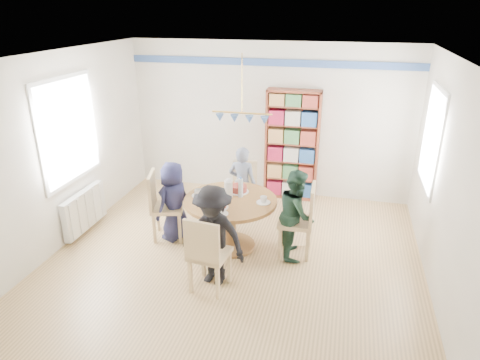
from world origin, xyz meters
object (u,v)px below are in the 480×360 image
(chair_far, at_px, (245,186))
(person_near, at_px, (213,236))
(radiator, at_px, (85,210))
(chair_near, at_px, (206,252))
(dining_table, at_px, (231,212))
(person_left, at_px, (174,201))
(person_far, at_px, (242,184))
(bookshelf, at_px, (292,146))
(person_right, at_px, (297,214))
(chair_right, at_px, (302,217))
(chair_left, at_px, (161,203))

(chair_far, distance_m, person_near, 1.95)
(radiator, distance_m, chair_near, 2.49)
(dining_table, xyz_separation_m, person_near, (0.02, -0.87, 0.10))
(radiator, relative_size, chair_near, 1.00)
(person_left, relative_size, person_far, 0.97)
(chair_near, relative_size, person_near, 0.77)
(radiator, height_order, chair_far, chair_far)
(dining_table, height_order, person_near, person_near)
(radiator, bearing_deg, person_near, -18.51)
(radiator, height_order, dining_table, dining_table)
(dining_table, relative_size, person_left, 1.09)
(radiator, xyz_separation_m, dining_table, (2.28, 0.10, 0.21))
(radiator, distance_m, bookshelf, 3.57)
(person_left, height_order, person_right, person_right)
(radiator, relative_size, chair_far, 1.11)
(dining_table, distance_m, chair_right, 1.00)
(dining_table, relative_size, chair_left, 1.27)
(chair_left, bearing_deg, person_left, 5.55)
(person_near, bearing_deg, chair_near, -83.33)
(person_left, height_order, person_far, person_far)
(chair_far, distance_m, person_left, 1.32)
(dining_table, bearing_deg, person_near, -88.61)
(dining_table, relative_size, person_right, 1.04)
(radiator, bearing_deg, person_right, 2.13)
(chair_left, distance_m, bookshelf, 2.56)
(person_near, height_order, bookshelf, bookshelf)
(radiator, distance_m, person_near, 2.45)
(chair_right, height_order, person_right, person_right)
(chair_left, relative_size, bookshelf, 0.53)
(person_right, xyz_separation_m, person_near, (-0.90, -0.89, 0.03))
(person_far, bearing_deg, chair_left, 44.35)
(chair_right, relative_size, person_near, 0.79)
(radiator, distance_m, person_far, 2.45)
(radiator, bearing_deg, chair_left, 5.47)
(dining_table, bearing_deg, chair_right, 2.86)
(chair_right, bearing_deg, person_near, -136.88)
(chair_left, relative_size, person_near, 0.79)
(radiator, height_order, chair_near, chair_near)
(chair_right, relative_size, person_right, 0.83)
(radiator, relative_size, dining_table, 0.77)
(dining_table, bearing_deg, person_far, 92.75)
(person_near, bearing_deg, chair_left, 152.30)
(chair_left, bearing_deg, radiator, -174.53)
(radiator, height_order, person_right, person_right)
(bookshelf, bearing_deg, person_right, -80.02)
(chair_near, bearing_deg, dining_table, 90.11)
(person_far, distance_m, person_near, 1.73)
(person_left, relative_size, person_near, 0.92)
(person_right, relative_size, bookshelf, 0.65)
(chair_left, height_order, chair_far, chair_left)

